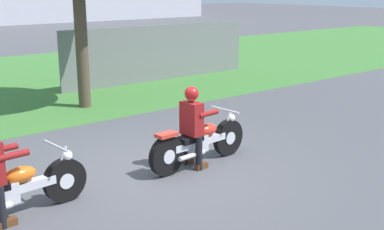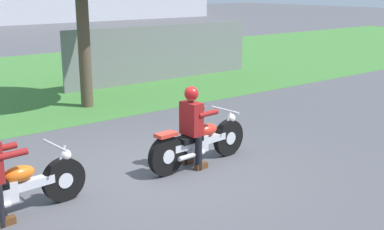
# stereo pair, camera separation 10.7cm
# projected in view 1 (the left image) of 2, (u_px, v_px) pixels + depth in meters

# --- Properties ---
(ground) EXTENTS (120.00, 120.00, 0.00)m
(ground) POSITION_uv_depth(u_px,v_px,m) (163.00, 170.00, 8.23)
(ground) COLOR #4C4C51
(motorcycle_lead) EXTENTS (2.14, 0.66, 0.89)m
(motorcycle_lead) POSITION_uv_depth(u_px,v_px,m) (200.00, 142.00, 8.40)
(motorcycle_lead) COLOR black
(motorcycle_lead) RESTS_ON ground
(rider_lead) EXTENTS (0.57, 0.49, 1.41)m
(rider_lead) POSITION_uv_depth(u_px,v_px,m) (192.00, 120.00, 8.18)
(rider_lead) COLOR black
(rider_lead) RESTS_ON ground
(motorcycle_follow) EXTENTS (2.29, 0.66, 0.88)m
(motorcycle_follow) POSITION_uv_depth(u_px,v_px,m) (9.00, 191.00, 6.42)
(motorcycle_follow) COLOR black
(motorcycle_follow) RESTS_ON ground
(fence_segment) EXTENTS (7.00, 0.06, 1.80)m
(fence_segment) POSITION_uv_depth(u_px,v_px,m) (161.00, 53.00, 15.90)
(fence_segment) COLOR slate
(fence_segment) RESTS_ON ground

